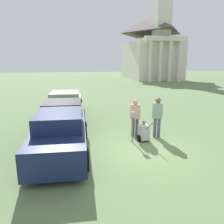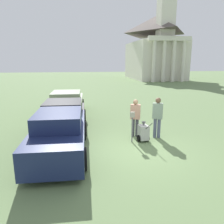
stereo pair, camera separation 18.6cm
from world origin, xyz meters
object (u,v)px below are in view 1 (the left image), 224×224
parked_car_sage (65,104)px  church (151,46)px  equipment_cart (144,132)px  parking_meter (133,121)px  parked_car_navy (61,134)px  parked_car_black (64,117)px  person_supervisor (157,115)px  person_worker (135,116)px

parked_car_sage → church: (14.97, 26.51, 5.31)m
equipment_cart → church: 34.13m
parked_car_sage → equipment_cart: size_ratio=5.03×
parked_car_sage → parking_meter: size_ratio=3.92×
equipment_cart → church: church is taller
parked_car_navy → church: bearing=67.1°
parked_car_black → person_supervisor: bearing=-20.6°
parked_car_black → parked_car_sage: (0.00, 3.05, 0.04)m
parked_car_navy → person_supervisor: (4.04, 0.97, 0.29)m
parked_car_sage → person_supervisor: person_supervisor is taller
parked_car_sage → church: 30.90m
equipment_cart → church: (11.63, 31.59, 5.63)m
parked_car_sage → parking_meter: (2.84, -5.11, 0.19)m
parking_meter → parked_car_sage: bearing=119.1°
person_supervisor → church: 33.48m
parked_car_sage → parking_meter: bearing=-58.9°
parked_car_black → church: (14.97, 29.56, 5.34)m
parked_car_black → parked_car_sage: bearing=92.1°
church → person_worker: bearing=-110.9°
person_worker → parking_meter: bearing=87.8°
parked_car_black → parking_meter: parked_car_black is taller
parked_car_black → equipment_cart: 3.91m
parking_meter → equipment_cart: (0.49, 0.03, -0.51)m
equipment_cart → parked_car_navy: bearing=-176.8°
parking_meter → person_supervisor: (1.20, 0.38, 0.11)m
parked_car_sage → person_worker: 5.44m
parked_car_black → church: 33.56m
parking_meter → equipment_cart: size_ratio=1.28×
parked_car_navy → equipment_cart: (3.33, 0.62, -0.34)m
parked_car_navy → church: 35.91m
parked_car_navy → person_supervisor: 4.17m
person_supervisor → church: church is taller
person_worker → equipment_cart: 0.87m
parked_car_navy → parking_meter: size_ratio=3.81×
parked_car_black → person_supervisor: 4.39m
parked_car_sage → parking_meter: 5.85m
person_supervisor → church: (10.93, 31.24, 5.00)m
parked_car_navy → person_worker: person_worker is taller
parking_meter → church: bearing=69.0°
parked_car_navy → parked_car_black: bearing=92.1°
parked_car_black → equipment_cart: size_ratio=4.70×
parking_meter → equipment_cart: parking_meter is taller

